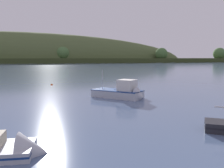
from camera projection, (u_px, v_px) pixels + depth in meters
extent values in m
cube|color=#35401E|center=(59.00, 61.00, 225.90)|extent=(457.97, 57.69, 4.38)
ellipsoid|color=#4C5B33|center=(12.00, 63.00, 228.46)|extent=(366.98, 68.06, 58.61)
sphere|color=#476B38|center=(63.00, 53.00, 218.85)|extent=(12.39, 12.39, 12.39)
sphere|color=#476B38|center=(161.00, 54.00, 250.35)|extent=(12.64, 12.64, 12.64)
sphere|color=#476B38|center=(219.00, 54.00, 273.36)|extent=(13.84, 13.84, 13.84)
cone|color=#ADB2BC|center=(34.00, 153.00, 12.38)|extent=(1.87, 2.48, 2.25)
cube|color=#ADB2BC|center=(117.00, 95.00, 29.98)|extent=(5.86, 6.46, 1.24)
cone|color=#ADB2BC|center=(140.00, 97.00, 28.35)|extent=(2.40, 2.18, 2.30)
cube|color=navy|center=(117.00, 90.00, 29.92)|extent=(5.90, 6.50, 0.08)
cube|color=silver|center=(127.00, 85.00, 29.11)|extent=(2.64, 2.66, 1.34)
cube|color=#192833|center=(134.00, 84.00, 28.62)|extent=(1.31, 1.05, 0.75)
cylinder|color=#B2B2B7|center=(102.00, 79.00, 30.94)|extent=(0.06, 0.06, 2.42)
sphere|color=#EA5B19|center=(52.00, 85.00, 43.67)|extent=(0.46, 0.46, 0.46)
cylinder|color=black|center=(52.00, 84.00, 43.64)|extent=(0.04, 0.04, 0.08)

